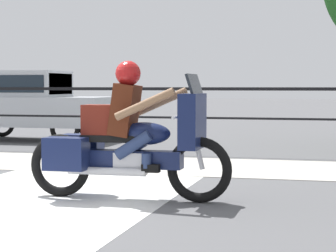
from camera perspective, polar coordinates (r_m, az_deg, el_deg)
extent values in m
plane|color=#565659|center=(8.00, -13.88, -6.00)|extent=(120.00, 120.00, 0.00)
cube|color=#B7B2A8|center=(11.08, -5.53, -3.26)|extent=(44.00, 2.40, 0.01)
cube|color=silver|center=(7.62, -11.59, -6.41)|extent=(2.97, 6.00, 0.01)
cube|color=black|center=(12.67, -2.86, 3.26)|extent=(36.00, 0.04, 0.06)
cube|color=black|center=(12.69, -2.85, 0.78)|extent=(36.00, 0.03, 0.04)
cylinder|color=black|center=(12.69, -2.85, 0.49)|extent=(0.05, 0.05, 1.28)
torus|color=black|center=(7.33, 2.75, -3.84)|extent=(0.74, 0.11, 0.74)
torus|color=black|center=(7.84, -9.37, -3.40)|extent=(0.74, 0.11, 0.74)
cube|color=#141E47|center=(7.53, -3.52, -2.88)|extent=(1.27, 0.22, 0.20)
cube|color=silver|center=(7.53, -3.27, -3.26)|extent=(0.34, 0.26, 0.26)
ellipsoid|color=#141E47|center=(7.45, -2.05, -0.66)|extent=(0.61, 0.30, 0.26)
cube|color=black|center=(7.56, -4.73, -1.07)|extent=(0.74, 0.28, 0.08)
cube|color=#141E47|center=(7.30, 2.14, 0.43)|extent=(0.20, 0.62, 0.61)
cube|color=#1E232B|center=(7.29, 2.30, 3.63)|extent=(0.10, 0.53, 0.24)
cylinder|color=silver|center=(7.33, 1.07, 0.84)|extent=(0.04, 0.70, 0.04)
cylinder|color=silver|center=(7.46, -5.37, -3.95)|extent=(0.92, 0.09, 0.09)
cube|color=#141E47|center=(7.53, -8.86, -2.40)|extent=(0.48, 0.28, 0.37)
cube|color=#141E47|center=(7.97, -7.50, -2.06)|extent=(0.48, 0.28, 0.37)
cylinder|color=silver|center=(7.31, 2.52, -1.71)|extent=(0.19, 0.06, 0.54)
cube|color=#4C1E0F|center=(7.50, -3.78, 1.39)|extent=(0.32, 0.36, 0.62)
sphere|color=#8C6647|center=(7.49, -3.50, 4.44)|extent=(0.23, 0.23, 0.23)
sphere|color=#B21919|center=(7.49, -3.50, 4.59)|extent=(0.29, 0.29, 0.29)
cylinder|color=navy|center=(7.34, -3.02, -1.67)|extent=(0.44, 0.13, 0.34)
cylinder|color=navy|center=(7.31, -1.89, -3.04)|extent=(0.11, 0.11, 0.17)
cube|color=black|center=(7.31, -1.51, -3.70)|extent=(0.20, 0.10, 0.09)
cylinder|color=navy|center=(7.62, -2.34, -1.47)|extent=(0.44, 0.13, 0.34)
cylinder|color=navy|center=(7.60, -1.26, -2.80)|extent=(0.11, 0.11, 0.17)
cube|color=black|center=(7.60, -0.89, -3.43)|extent=(0.20, 0.10, 0.09)
cylinder|color=#8C6647|center=(7.12, -2.04, 1.91)|extent=(0.69, 0.09, 0.37)
cylinder|color=#8C6647|center=(7.69, -0.78, 2.03)|extent=(0.69, 0.09, 0.37)
cube|color=maroon|center=(7.61, -5.92, 0.52)|extent=(0.38, 0.26, 0.35)
cube|color=#B7BCC4|center=(16.07, -11.84, 1.28)|extent=(3.92, 1.73, 0.69)
cube|color=#B7BCC4|center=(16.17, -12.62, 3.60)|extent=(2.04, 1.53, 0.62)
cube|color=#19232D|center=(15.74, -9.37, 3.64)|extent=(0.04, 1.35, 0.49)
cube|color=#19232D|center=(16.17, -12.62, 3.60)|extent=(1.87, 1.56, 0.40)
torus|color=black|center=(14.86, -8.98, -0.20)|extent=(0.72, 0.11, 0.72)
torus|color=black|center=(16.33, -6.76, 0.15)|extent=(0.72, 0.11, 0.72)
torus|color=black|center=(17.36, -14.26, 0.26)|extent=(0.72, 0.11, 0.72)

